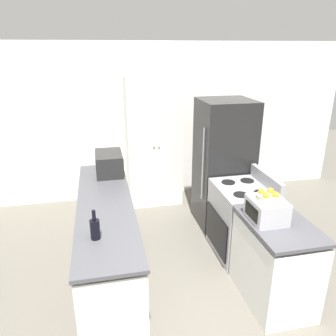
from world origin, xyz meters
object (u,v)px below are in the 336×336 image
at_px(toaster_oven, 267,210).
at_px(stove, 241,220).
at_px(wine_bottle, 95,228).
at_px(pantry_cabinet, 154,142).
at_px(fruit_bowl, 268,196).
at_px(microwave, 109,163).
at_px(refrigerator, 223,164).

bearing_deg(toaster_oven, stove, 80.37).
height_order(wine_bottle, toaster_oven, wine_bottle).
height_order(stove, toaster_oven, toaster_oven).
height_order(pantry_cabinet, toaster_oven, pantry_cabinet).
height_order(toaster_oven, fruit_bowl, fruit_bowl).
xyz_separation_m(pantry_cabinet, fruit_bowl, (0.68, -2.51, 0.11)).
relative_size(microwave, toaster_oven, 1.46).
distance_m(wine_bottle, fruit_bowl, 1.65).
distance_m(microwave, wine_bottle, 1.62).
distance_m(pantry_cabinet, toaster_oven, 2.60).
bearing_deg(wine_bottle, microwave, 82.90).
height_order(refrigerator, fruit_bowl, refrigerator).
bearing_deg(pantry_cabinet, refrigerator, -47.62).
bearing_deg(wine_bottle, toaster_oven, -0.75).
xyz_separation_m(refrigerator, fruit_bowl, (-0.17, -1.57, 0.24)).
bearing_deg(microwave, refrigerator, -1.74).
relative_size(pantry_cabinet, wine_bottle, 7.51).
distance_m(toaster_oven, fruit_bowl, 0.15).
bearing_deg(fruit_bowl, microwave, 131.59).
xyz_separation_m(toaster_oven, fruit_bowl, (0.00, 0.01, 0.15)).
distance_m(pantry_cabinet, refrigerator, 1.27).
distance_m(stove, toaster_oven, 0.97).
bearing_deg(stove, pantry_cabinet, 115.28).
relative_size(microwave, wine_bottle, 1.89).
height_order(refrigerator, wine_bottle, refrigerator).
bearing_deg(wine_bottle, refrigerator, 40.77).
relative_size(stove, refrigerator, 0.57).
bearing_deg(pantry_cabinet, fruit_bowl, -74.72).
bearing_deg(fruit_bowl, wine_bottle, 179.44).
bearing_deg(toaster_oven, pantry_cabinet, 105.19).
bearing_deg(toaster_oven, microwave, 131.44).
height_order(microwave, toaster_oven, microwave).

